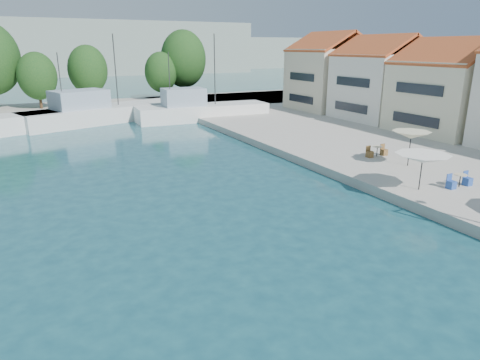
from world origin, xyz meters
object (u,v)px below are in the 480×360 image
trawler_03 (100,113)px  trawler_04 (200,111)px  umbrella_white (423,158)px  umbrella_cream (411,135)px

trawler_03 → trawler_04: 11.45m
trawler_03 → trawler_04: size_ratio=1.22×
trawler_03 → umbrella_white: (11.61, -35.40, 1.36)m
trawler_04 → trawler_03: bearing=163.4°
trawler_03 → umbrella_cream: (15.09, -31.38, 1.65)m
trawler_03 → umbrella_cream: size_ratio=7.57×
trawler_03 → umbrella_white: size_ratio=6.39×
umbrella_white → umbrella_cream: (3.47, 4.01, 0.29)m
trawler_04 → umbrella_cream: bearing=-78.2°
trawler_03 → umbrella_white: bearing=-90.0°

